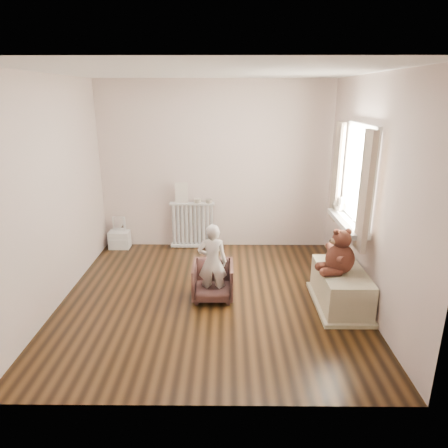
{
  "coord_description": "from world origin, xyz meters",
  "views": [
    {
      "loc": [
        0.19,
        -4.39,
        2.38
      ],
      "look_at": [
        0.15,
        0.45,
        0.8
      ],
      "focal_mm": 32.0,
      "sensor_mm": 36.0,
      "label": 1
    }
  ],
  "objects_px": {
    "toy_bench": "(341,290)",
    "plush_cat": "(339,204)",
    "radiator": "(193,224)",
    "child": "(212,262)",
    "toy_vanity": "(119,232)",
    "armchair": "(213,281)",
    "teddy_bear": "(340,254)"
  },
  "relations": [
    {
      "from": "toy_vanity",
      "to": "teddy_bear",
      "type": "distance_m",
      "value": 3.57
    },
    {
      "from": "child",
      "to": "toy_bench",
      "type": "bearing_deg",
      "value": 175.25
    },
    {
      "from": "toy_bench",
      "to": "child",
      "type": "bearing_deg",
      "value": 175.45
    },
    {
      "from": "armchair",
      "to": "toy_bench",
      "type": "height_order",
      "value": "armchair"
    },
    {
      "from": "child",
      "to": "toy_bench",
      "type": "relative_size",
      "value": 0.99
    },
    {
      "from": "armchair",
      "to": "plush_cat",
      "type": "xyz_separation_m",
      "value": [
        1.64,
        0.71,
        0.77
      ]
    },
    {
      "from": "toy_bench",
      "to": "plush_cat",
      "type": "relative_size",
      "value": 3.62
    },
    {
      "from": "toy_bench",
      "to": "armchair",
      "type": "bearing_deg",
      "value": 173.56
    },
    {
      "from": "child",
      "to": "plush_cat",
      "type": "relative_size",
      "value": 3.59
    },
    {
      "from": "radiator",
      "to": "teddy_bear",
      "type": "relative_size",
      "value": 1.45
    },
    {
      "from": "radiator",
      "to": "teddy_bear",
      "type": "xyz_separation_m",
      "value": [
        1.83,
        -1.91,
        0.28
      ]
    },
    {
      "from": "toy_vanity",
      "to": "child",
      "type": "distance_m",
      "value": 2.33
    },
    {
      "from": "radiator",
      "to": "armchair",
      "type": "bearing_deg",
      "value": -77.28
    },
    {
      "from": "child",
      "to": "radiator",
      "type": "bearing_deg",
      "value": -77.83
    },
    {
      "from": "radiator",
      "to": "child",
      "type": "distance_m",
      "value": 1.79
    },
    {
      "from": "armchair",
      "to": "plush_cat",
      "type": "relative_size",
      "value": 1.89
    },
    {
      "from": "toy_vanity",
      "to": "teddy_bear",
      "type": "xyz_separation_m",
      "value": [
        3.01,
        -1.88,
        0.4
      ]
    },
    {
      "from": "toy_bench",
      "to": "toy_vanity",
      "type": "bearing_deg",
      "value": 149.18
    },
    {
      "from": "toy_vanity",
      "to": "plush_cat",
      "type": "xyz_separation_m",
      "value": [
        3.21,
        -0.95,
        0.72
      ]
    },
    {
      "from": "child",
      "to": "plush_cat",
      "type": "distance_m",
      "value": 1.88
    },
    {
      "from": "toy_vanity",
      "to": "armchair",
      "type": "relative_size",
      "value": 1.02
    },
    {
      "from": "child",
      "to": "teddy_bear",
      "type": "height_order",
      "value": "child"
    },
    {
      "from": "radiator",
      "to": "toy_bench",
      "type": "xyz_separation_m",
      "value": [
        1.88,
        -1.86,
        -0.19
      ]
    },
    {
      "from": "toy_vanity",
      "to": "plush_cat",
      "type": "distance_m",
      "value": 3.43
    },
    {
      "from": "radiator",
      "to": "toy_bench",
      "type": "bearing_deg",
      "value": -44.67
    },
    {
      "from": "toy_vanity",
      "to": "child",
      "type": "xyz_separation_m",
      "value": [
        1.57,
        -1.71,
        0.22
      ]
    },
    {
      "from": "radiator",
      "to": "armchair",
      "type": "distance_m",
      "value": 1.74
    },
    {
      "from": "toy_vanity",
      "to": "toy_bench",
      "type": "distance_m",
      "value": 3.58
    },
    {
      "from": "armchair",
      "to": "plush_cat",
      "type": "bearing_deg",
      "value": 23.26
    },
    {
      "from": "armchair",
      "to": "toy_bench",
      "type": "relative_size",
      "value": 0.52
    },
    {
      "from": "toy_vanity",
      "to": "armchair",
      "type": "distance_m",
      "value": 2.29
    },
    {
      "from": "radiator",
      "to": "child",
      "type": "bearing_deg",
      "value": -77.63
    }
  ]
}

